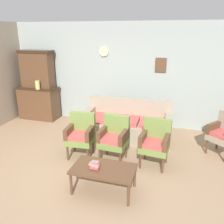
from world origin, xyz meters
TOP-DOWN VIEW (x-y plane):
  - ground_plane at (0.00, 0.00)m, footprint 7.68×7.68m
  - wall_back_with_decor at (0.00, 2.63)m, footprint 6.40×0.09m
  - side_cabinet at (-2.51, 2.25)m, footprint 1.16×0.55m
  - cabinet_upper_hutch at (-2.51, 2.33)m, footprint 0.99×0.38m
  - vase_on_cabinet at (-2.37, 2.07)m, footprint 0.13×0.13m
  - floral_couch at (0.29, 1.66)m, footprint 2.08×0.84m
  - armchair_near_cabinet at (-0.43, 0.53)m, footprint 0.56×0.53m
  - armchair_by_doorway at (0.25, 0.58)m, footprint 0.55×0.53m
  - armchair_near_couch_end at (1.05, 0.61)m, footprint 0.56×0.54m
  - coffee_table at (0.37, -0.42)m, footprint 1.00×0.56m
  - book_stack_on_table at (0.24, -0.47)m, footprint 0.16×0.12m

SIDE VIEW (x-z plane):
  - ground_plane at x=0.00m, z-range 0.00..0.00m
  - floral_couch at x=0.29m, z-range -0.13..0.77m
  - coffee_table at x=0.37m, z-range 0.17..0.59m
  - side_cabinet at x=-2.51m, z-range 0.00..0.93m
  - book_stack_on_table at x=0.24m, z-range 0.42..0.54m
  - armchair_near_cabinet at x=-0.43m, z-range 0.05..0.95m
  - armchair_by_doorway at x=0.25m, z-range 0.05..0.95m
  - armchair_near_couch_end at x=1.05m, z-range 0.05..0.95m
  - vase_on_cabinet at x=-2.37m, z-range 0.93..1.17m
  - wall_back_with_decor at x=0.00m, z-range 0.00..2.70m
  - cabinet_upper_hutch at x=-2.51m, z-range 0.94..1.97m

